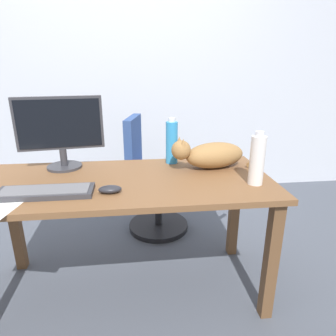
% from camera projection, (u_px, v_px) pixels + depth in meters
% --- Properties ---
extents(ground_plane, '(8.00, 8.00, 0.00)m').
position_uv_depth(ground_plane, '(131.00, 288.00, 1.81)').
color(ground_plane, '#474C56').
extents(back_wall, '(6.00, 0.04, 2.60)m').
position_uv_depth(back_wall, '(126.00, 64.00, 2.84)').
color(back_wall, silver).
rests_on(back_wall, ground_plane).
extents(desk, '(1.56, 0.69, 0.71)m').
position_uv_depth(desk, '(126.00, 196.00, 1.61)').
color(desk, brown).
rests_on(desk, ground_plane).
extents(office_chair, '(0.49, 0.48, 0.92)m').
position_uv_depth(office_chair, '(152.00, 183.00, 2.36)').
color(office_chair, black).
rests_on(office_chair, ground_plane).
extents(monitor, '(0.48, 0.20, 0.42)m').
position_uv_depth(monitor, '(60.00, 130.00, 1.69)').
color(monitor, '#333338').
rests_on(monitor, desk).
extents(keyboard, '(0.44, 0.15, 0.03)m').
position_uv_depth(keyboard, '(45.00, 192.00, 1.39)').
color(keyboard, '#333338').
rests_on(keyboard, desk).
extents(cat, '(0.60, 0.25, 0.20)m').
position_uv_depth(cat, '(211.00, 155.00, 1.73)').
color(cat, olive).
rests_on(cat, desk).
extents(computer_mouse, '(0.11, 0.06, 0.04)m').
position_uv_depth(computer_mouse, '(110.00, 189.00, 1.41)').
color(computer_mouse, '#232328').
rests_on(computer_mouse, desk).
extents(water_bottle, '(0.07, 0.07, 0.28)m').
position_uv_depth(water_bottle, '(172.00, 142.00, 1.81)').
color(water_bottle, '#2D8CD1').
rests_on(water_bottle, desk).
extents(spray_bottle, '(0.07, 0.07, 0.27)m').
position_uv_depth(spray_bottle, '(257.00, 160.00, 1.48)').
color(spray_bottle, silver).
rests_on(spray_bottle, desk).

